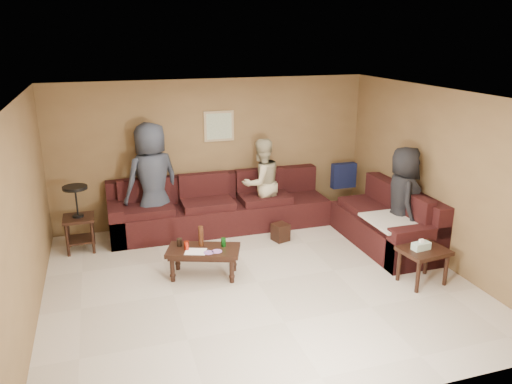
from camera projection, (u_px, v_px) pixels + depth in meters
room at (257, 163)px, 6.25m from camera, size 5.60×5.50×2.50m
sectional_sofa at (276, 216)px, 8.27m from camera, size 4.65×2.90×0.97m
coffee_table at (203, 252)px, 6.83m from camera, size 1.09×0.80×0.69m
end_table_left at (78, 217)px, 7.59m from camera, size 0.46×0.46×1.04m
side_table_right at (423, 254)px, 6.62m from camera, size 0.65×0.56×0.64m
waste_bin at (280, 232)px, 8.08m from camera, size 0.29×0.29×0.28m
wall_art at (219, 126)px, 8.52m from camera, size 0.52×0.04×0.52m
person_left at (152, 181)px, 8.04m from camera, size 1.08×0.90×1.90m
person_middle at (261, 183)px, 8.53m from camera, size 0.88×0.77×1.54m
person_right at (402, 199)px, 7.56m from camera, size 0.76×0.93×1.63m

